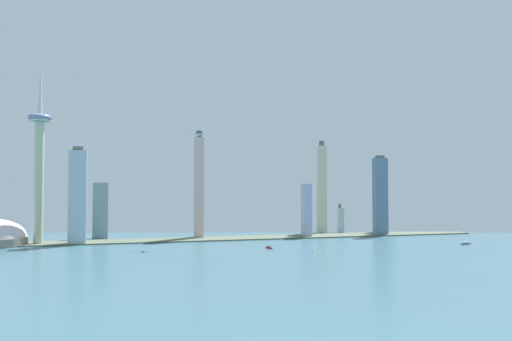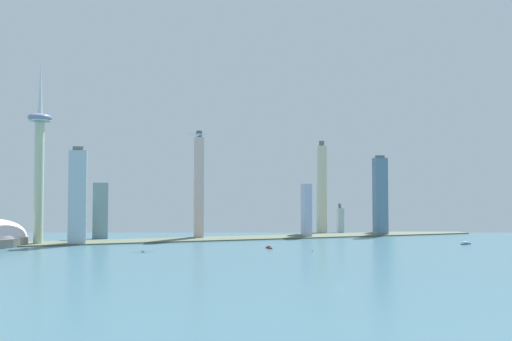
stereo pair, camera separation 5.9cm
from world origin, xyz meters
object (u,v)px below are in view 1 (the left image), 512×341
(skyscraper_0, at_px, (78,197))
(skyscraper_3, at_px, (389,192))
(skyscraper_6, at_px, (100,211))
(boat_0, at_px, (466,243))
(skyscraper_1, at_px, (81,225))
(skyscraper_8, at_px, (380,196))
(boat_1, at_px, (269,248))
(skyscraper_2, at_px, (321,188))
(skyscraper_4, at_px, (199,186))
(skyscraper_5, at_px, (339,219))
(skyscraper_7, at_px, (306,210))
(observation_tower, at_px, (39,154))
(channel_buoy_0, at_px, (312,250))
(airplane, at_px, (198,135))

(skyscraper_0, bearing_deg, skyscraper_3, 7.78)
(skyscraper_6, distance_m, boat_0, 614.81)
(boat_0, bearing_deg, skyscraper_1, 144.25)
(skyscraper_6, xyz_separation_m, skyscraper_8, (509.02, -79.31, 24.96))
(skyscraper_0, height_order, boat_1, skyscraper_0)
(skyscraper_2, height_order, skyscraper_4, skyscraper_4)
(skyscraper_1, bearing_deg, boat_1, -36.66)
(skyscraper_1, distance_m, boat_0, 635.45)
(skyscraper_1, distance_m, skyscraper_2, 459.35)
(skyscraper_6, distance_m, skyscraper_8, 515.76)
(skyscraper_3, distance_m, skyscraper_5, 125.99)
(skyscraper_4, bearing_deg, skyscraper_2, 9.59)
(skyscraper_4, relative_size, skyscraper_6, 1.94)
(skyscraper_4, relative_size, skyscraper_7, 1.98)
(observation_tower, xyz_separation_m, skyscraper_7, (452.98, -0.81, -93.86))
(observation_tower, relative_size, skyscraper_3, 1.76)
(skyscraper_6, bearing_deg, skyscraper_5, -0.09)
(skyscraper_5, height_order, skyscraper_7, skyscraper_7)
(skyscraper_5, xyz_separation_m, skyscraper_7, (-99.61, -71.84, 21.98))
(observation_tower, height_order, skyscraper_8, observation_tower)
(skyscraper_5, distance_m, channel_buoy_0, 321.98)
(skyscraper_0, height_order, boat_0, skyscraper_0)
(skyscraper_3, bearing_deg, skyscraper_4, -174.57)
(skyscraper_2, xyz_separation_m, boat_0, (133.95, -257.69, -87.28))
(observation_tower, relative_size, skyscraper_6, 2.99)
(skyscraper_6, distance_m, skyscraper_7, 368.31)
(skyscraper_3, bearing_deg, skyscraper_0, -172.22)
(skyscraper_2, bearing_deg, skyscraper_3, -1.72)
(skyscraper_1, relative_size, skyscraper_4, 0.30)
(skyscraper_4, xyz_separation_m, boat_0, (389.03, -214.60, -90.42))
(skyscraper_4, height_order, airplane, skyscraper_4)
(skyscraper_2, height_order, boat_0, skyscraper_2)
(skyscraper_0, bearing_deg, observation_tower, 166.54)
(skyscraper_5, bearing_deg, observation_tower, -172.68)
(skyscraper_4, xyz_separation_m, skyscraper_8, (341.11, -37.88, -17.81))
(airplane, bearing_deg, skyscraper_3, -71.21)
(skyscraper_0, bearing_deg, channel_buoy_0, -30.02)
(skyscraper_1, distance_m, boat_1, 341.57)
(skyscraper_4, height_order, channel_buoy_0, skyscraper_4)
(observation_tower, xyz_separation_m, skyscraper_2, (514.87, 73.38, -53.42))
(skyscraper_2, distance_m, skyscraper_5, 72.97)
(skyscraper_5, xyz_separation_m, boat_1, (-219.12, -220.54, -25.17))
(skyscraper_3, height_order, skyscraper_7, skyscraper_3)
(skyscraper_5, bearing_deg, skyscraper_3, -1.11)
(observation_tower, bearing_deg, boat_0, -15.86)
(skyscraper_1, height_order, skyscraper_4, skyscraper_4)
(skyscraper_4, relative_size, channel_buoy_0, 66.51)
(skyscraper_7, distance_m, skyscraper_8, 150.31)
(skyscraper_8, bearing_deg, skyscraper_7, 177.38)
(skyscraper_0, bearing_deg, airplane, -17.70)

